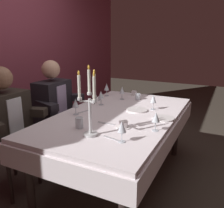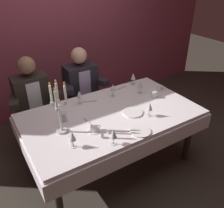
{
  "view_description": "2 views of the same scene",
  "coord_description": "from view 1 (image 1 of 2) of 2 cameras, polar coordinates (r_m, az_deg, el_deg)",
  "views": [
    {
      "loc": [
        -2.08,
        -0.96,
        1.49
      ],
      "look_at": [
        -0.1,
        0.02,
        0.87
      ],
      "focal_mm": 38.1,
      "sensor_mm": 36.0,
      "label": 1
    },
    {
      "loc": [
        -1.18,
        -1.9,
        2.14
      ],
      "look_at": [
        0.02,
        0.02,
        0.84
      ],
      "focal_mm": 38.39,
      "sensor_mm": 36.0,
      "label": 2
    }
  ],
  "objects": [
    {
      "name": "water_tumbler_1",
      "position": [
        2.05,
        -7.84,
        -4.49
      ],
      "size": [
        0.07,
        0.07,
        0.09
      ],
      "primitive_type": "cylinder",
      "color": "silver",
      "rests_on": "dining_table"
    },
    {
      "name": "seated_diner_0",
      "position": [
        2.47,
        -24.19,
        -3.49
      ],
      "size": [
        0.63,
        0.48,
        1.24
      ],
      "color": "#2B211E",
      "rests_on": "ground_plane"
    },
    {
      "name": "wine_glass_4",
      "position": [
        1.98,
        10.48,
        -3.2
      ],
      "size": [
        0.07,
        0.07,
        0.16
      ],
      "color": "silver",
      "rests_on": "dining_table"
    },
    {
      "name": "wine_glass_5",
      "position": [
        2.38,
        -8.75,
        0.11
      ],
      "size": [
        0.07,
        0.07,
        0.16
      ],
      "color": "silver",
      "rests_on": "dining_table"
    },
    {
      "name": "fork_1",
      "position": [
        1.83,
        0.09,
        -8.34
      ],
      "size": [
        0.05,
        0.17,
        0.01
      ],
      "primitive_type": "cube",
      "rotation": [
        0.0,
        0.0,
        1.37
      ],
      "color": "#B7B7BC",
      "rests_on": "dining_table"
    },
    {
      "name": "fork_2",
      "position": [
        2.97,
        -2.84,
        1.16
      ],
      "size": [
        0.17,
        0.05,
        0.01
      ],
      "primitive_type": "cube",
      "rotation": [
        0.0,
        0.0,
        0.16
      ],
      "color": "#B7B7BC",
      "rests_on": "dining_table"
    },
    {
      "name": "seated_diner_1",
      "position": [
        2.92,
        -14.03,
        0.25
      ],
      "size": [
        0.63,
        0.48,
        1.24
      ],
      "color": "#2B211E",
      "rests_on": "ground_plane"
    },
    {
      "name": "ground_plane",
      "position": [
        2.73,
        1.4,
        -17.37
      ],
      "size": [
        12.0,
        12.0,
        0.0
      ],
      "primitive_type": "plane",
      "color": "#3D362D"
    },
    {
      "name": "wine_glass_0",
      "position": [
        1.74,
        2.37,
        -5.63
      ],
      "size": [
        0.07,
        0.07,
        0.16
      ],
      "color": "silver",
      "rests_on": "dining_table"
    },
    {
      "name": "candelabra",
      "position": [
        1.82,
        -5.36,
        -0.43
      ],
      "size": [
        0.15,
        0.17,
        0.55
      ],
      "color": "silver",
      "rests_on": "dining_table"
    },
    {
      "name": "fork_3",
      "position": [
        2.14,
        -1.38,
        -4.66
      ],
      "size": [
        0.02,
        0.17,
        0.01
      ],
      "primitive_type": "cube",
      "rotation": [
        0.0,
        0.0,
        1.6
      ],
      "color": "#B7B7BC",
      "rests_on": "dining_table"
    },
    {
      "name": "wine_glass_3",
      "position": [
        3.13,
        -1.28,
        4.0
      ],
      "size": [
        0.07,
        0.07,
        0.16
      ],
      "color": "silver",
      "rests_on": "dining_table"
    },
    {
      "name": "fork_0",
      "position": [
        2.5,
        -6.61,
        -1.77
      ],
      "size": [
        0.17,
        0.07,
        0.01
      ],
      "primitive_type": "cube",
      "rotation": [
        0.0,
        0.0,
        -0.33
      ],
      "color": "#B7B7BC",
      "rests_on": "dining_table"
    },
    {
      "name": "wine_glass_6",
      "position": [
        2.71,
        -2.66,
        2.14
      ],
      "size": [
        0.07,
        0.07,
        0.16
      ],
      "color": "silver",
      "rests_on": "dining_table"
    },
    {
      "name": "dinner_plate_0",
      "position": [
        2.53,
        6.01,
        -1.43
      ],
      "size": [
        0.22,
        0.22,
        0.01
      ],
      "primitive_type": "cylinder",
      "color": "white",
      "rests_on": "dining_table"
    },
    {
      "name": "dinner_plate_1",
      "position": [
        2.31,
        12.22,
        -3.38
      ],
      "size": [
        0.2,
        0.2,
        0.01
      ],
      "primitive_type": "cylinder",
      "color": "white",
      "rests_on": "dining_table"
    },
    {
      "name": "wine_glass_1",
      "position": [
        2.56,
        9.88,
        1.15
      ],
      "size": [
        0.07,
        0.07,
        0.16
      ],
      "color": "silver",
      "rests_on": "dining_table"
    },
    {
      "name": "wine_glass_2",
      "position": [
        2.95,
        2.43,
        3.3
      ],
      "size": [
        0.07,
        0.07,
        0.16
      ],
      "color": "silver",
      "rests_on": "dining_table"
    },
    {
      "name": "coffee_cup_1",
      "position": [
        3.19,
        5.36,
        2.54
      ],
      "size": [
        0.13,
        0.12,
        0.06
      ],
      "color": "white",
      "rests_on": "dining_table"
    },
    {
      "name": "dining_table",
      "position": [
        2.45,
        1.49,
        -5.06
      ],
      "size": [
        1.94,
        1.14,
        0.74
      ],
      "color": "white",
      "rests_on": "ground_plane"
    },
    {
      "name": "water_tumbler_0",
      "position": [
        2.97,
        6.21,
        1.78
      ],
      "size": [
        0.06,
        0.06,
        0.08
      ],
      "primitive_type": "cylinder",
      "color": "silver",
      "rests_on": "dining_table"
    },
    {
      "name": "coffee_cup_0",
      "position": [
        2.04,
        2.78,
        -4.97
      ],
      "size": [
        0.13,
        0.12,
        0.06
      ],
      "color": "white",
      "rests_on": "dining_table"
    }
  ]
}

